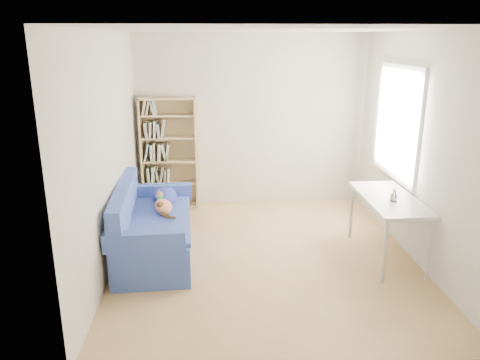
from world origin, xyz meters
name	(u,v)px	position (x,y,z in m)	size (l,w,h in m)	color
ground	(265,256)	(0.00, 0.00, 0.00)	(4.00, 4.00, 0.00)	#AB844D
room_shell	(275,121)	(0.10, 0.03, 1.64)	(3.54, 4.04, 2.62)	silver
sofa	(151,229)	(-1.35, 0.15, 0.33)	(0.93, 1.80, 0.87)	navy
bookshelf	(170,157)	(-1.25, 1.85, 0.78)	(0.84, 0.26, 1.69)	tan
desk	(389,203)	(1.43, -0.10, 0.68)	(0.59, 1.29, 0.75)	white
pen_cup	(394,196)	(1.43, -0.22, 0.81)	(0.08, 0.08, 0.15)	white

